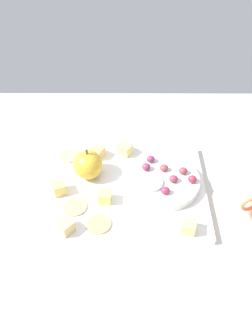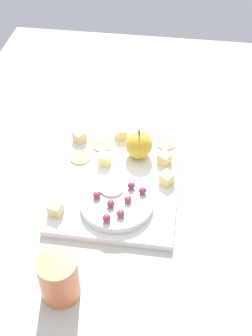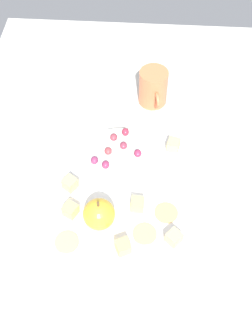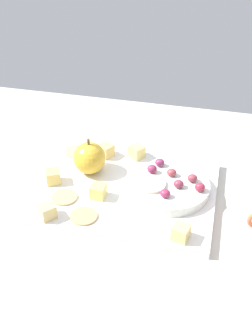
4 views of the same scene
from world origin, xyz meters
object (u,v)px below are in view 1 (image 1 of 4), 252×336
(cheese_cube_3, at_px, (59,188))
(grape_5, at_px, (165,191))
(cheese_cube_0, at_px, (126,149))
(cracker_2, at_px, (70,156))
(grape_3, at_px, (146,167))
(grape_6, at_px, (151,159))
(cheese_cube_1, at_px, (189,227))
(cheese_cube_4, at_px, (66,227))
(cracker_1, at_px, (75,207))
(grape_4, at_px, (174,179))
(platter, at_px, (128,190))
(apple_whole, at_px, (88,165))
(apple_slice_0, at_px, (150,182))
(serving_dish, at_px, (164,181))
(grape_0, at_px, (164,168))
(grape_1, at_px, (192,179))
(cracker_0, at_px, (99,224))
(grape_2, at_px, (183,171))
(cheese_cube_2, at_px, (98,152))
(cheese_cube_5, at_px, (103,195))

(cheese_cube_3, xyz_separation_m, grape_5, (-0.23, 0.02, 0.01))
(cheese_cube_0, distance_m, cracker_2, 0.14)
(cheese_cube_0, xyz_separation_m, cracker_2, (0.14, 0.01, -0.01))
(grape_3, height_order, grape_6, same)
(cheese_cube_1, bearing_deg, cheese_cube_4, 0.22)
(cracker_1, bearing_deg, cheese_cube_4, 79.37)
(cheese_cube_1, xyz_separation_m, grape_4, (0.02, -0.12, 0.01))
(grape_3, bearing_deg, cheese_cube_1, 117.27)
(grape_6, bearing_deg, cheese_cube_4, 45.81)
(platter, bearing_deg, apple_whole, -22.61)
(cracker_2, distance_m, apple_slice_0, 0.22)
(grape_4, bearing_deg, cheese_cube_3, 3.69)
(cracker_1, bearing_deg, serving_dish, -160.45)
(cracker_1, distance_m, grape_0, 0.22)
(cracker_2, height_order, grape_1, grape_1)
(cracker_0, bearing_deg, cheese_cube_3, -43.47)
(cracker_1, distance_m, grape_4, 0.22)
(apple_whole, bearing_deg, cracker_2, -50.58)
(cheese_cube_4, bearing_deg, grape_2, -149.93)
(cheese_cube_2, bearing_deg, cheese_cube_4, 77.01)
(cheese_cube_3, height_order, apple_slice_0, cheese_cube_3)
(cheese_cube_0, height_order, cheese_cube_2, same)
(serving_dish, xyz_separation_m, cheese_cube_5, (0.13, 0.05, 0.00))
(platter, xyz_separation_m, grape_1, (-0.14, 0.00, 0.04))
(apple_whole, distance_m, cheese_cube_0, 0.11)
(platter, distance_m, grape_6, 0.09)
(grape_3, bearing_deg, grape_0, 177.25)
(cracker_1, bearing_deg, cheese_cube_0, -121.98)
(grape_0, xyz_separation_m, grape_4, (-0.02, 0.03, 0.00))
(cheese_cube_1, distance_m, cheese_cube_2, 0.29)
(apple_whole, relative_size, cracker_2, 1.34)
(cracker_0, bearing_deg, grape_0, -135.66)
(cheese_cube_5, bearing_deg, cheese_cube_0, -108.01)
(grape_5, distance_m, grape_6, 0.10)
(cheese_cube_1, xyz_separation_m, cheese_cube_2, (0.19, -0.22, 0.00))
(serving_dish, distance_m, grape_2, 0.05)
(cheese_cube_1, distance_m, grape_5, 0.09)
(apple_whole, bearing_deg, grape_3, 179.60)
(cheese_cube_0, distance_m, cracker_1, 0.20)
(cheese_cube_1, distance_m, apple_slice_0, 0.13)
(cheese_cube_0, xyz_separation_m, cracker_0, (0.05, 0.21, -0.01))
(cracker_1, height_order, grape_3, grape_3)
(cheese_cube_4, bearing_deg, cracker_2, -85.22)
(cracker_0, distance_m, grape_3, 0.17)
(serving_dish, height_order, grape_2, grape_2)
(cracker_2, bearing_deg, cheese_cube_1, 140.34)
(cheese_cube_3, distance_m, apple_slice_0, 0.20)
(cheese_cube_0, xyz_separation_m, cheese_cube_3, (0.14, 0.13, 0.00))
(cheese_cube_5, bearing_deg, grape_3, -142.72)
(apple_whole, height_order, apple_slice_0, apple_whole)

